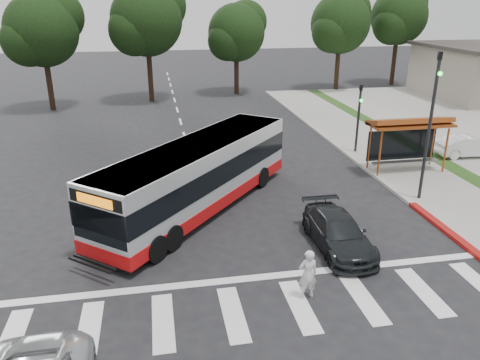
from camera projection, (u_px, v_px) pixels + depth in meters
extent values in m
plane|color=black|center=(211.00, 234.00, 18.04)|extent=(140.00, 140.00, 0.00)
cube|color=gray|center=(381.00, 153.00, 27.23)|extent=(4.00, 40.00, 0.12)
cube|color=#9E9991|center=(349.00, 155.00, 26.88)|extent=(0.30, 40.00, 0.15)
cube|color=maroon|center=(453.00, 236.00, 17.72)|extent=(0.32, 6.00, 0.15)
cube|color=silver|center=(233.00, 314.00, 13.46)|extent=(18.00, 2.60, 0.01)
cylinder|color=#9A4419|center=(380.00, 154.00, 23.15)|extent=(0.10, 0.10, 2.30)
cylinder|color=#9A4419|center=(446.00, 150.00, 23.76)|extent=(0.10, 0.10, 2.30)
cylinder|color=#9A4419|center=(369.00, 147.00, 24.25)|extent=(0.10, 0.10, 2.30)
cylinder|color=#9A4419|center=(432.00, 144.00, 24.86)|extent=(0.10, 0.10, 2.30)
cube|color=#9A4419|center=(410.00, 124.00, 23.54)|extent=(4.20, 1.60, 0.12)
cube|color=#9A4419|center=(410.00, 121.00, 23.53)|extent=(4.20, 1.32, 0.51)
cube|color=black|center=(401.00, 145.00, 24.54)|extent=(3.80, 0.06, 1.60)
cube|color=gray|center=(405.00, 162.00, 24.26)|extent=(3.60, 0.40, 0.08)
cylinder|color=black|center=(429.00, 130.00, 19.88)|extent=(0.14, 0.14, 6.50)
imported|color=black|center=(439.00, 64.00, 18.88)|extent=(0.16, 0.20, 1.00)
sphere|color=#19E533|center=(440.00, 74.00, 18.84)|extent=(0.18, 0.18, 0.18)
cylinder|color=black|center=(358.00, 120.00, 26.75)|extent=(0.14, 0.14, 4.00)
imported|color=black|center=(361.00, 94.00, 26.20)|extent=(0.16, 0.20, 1.00)
sphere|color=#19E533|center=(361.00, 101.00, 26.17)|extent=(0.18, 0.18, 0.18)
cylinder|color=black|center=(337.00, 67.00, 45.60)|extent=(0.44, 0.44, 4.40)
sphere|color=black|center=(340.00, 23.00, 44.15)|extent=(5.60, 5.60, 5.60)
sphere|color=black|center=(349.00, 12.00, 44.75)|extent=(4.20, 4.20, 4.20)
sphere|color=black|center=(333.00, 32.00, 43.60)|extent=(3.92, 3.92, 3.92)
cylinder|color=black|center=(394.00, 61.00, 48.58)|extent=(0.44, 0.44, 4.84)
sphere|color=black|center=(399.00, 16.00, 46.99)|extent=(5.60, 5.60, 5.60)
sphere|color=black|center=(406.00, 5.00, 47.55)|extent=(4.20, 4.20, 4.20)
sphere|color=black|center=(392.00, 25.00, 46.46)|extent=(3.92, 3.92, 3.92)
cylinder|color=black|center=(150.00, 73.00, 40.65)|extent=(0.44, 0.44, 4.84)
sphere|color=black|center=(146.00, 20.00, 39.06)|extent=(6.00, 6.00, 6.00)
sphere|color=black|center=(160.00, 6.00, 39.69)|extent=(4.50, 4.50, 4.50)
sphere|color=black|center=(134.00, 30.00, 38.47)|extent=(4.20, 4.20, 4.20)
cylinder|color=black|center=(236.00, 73.00, 44.01)|extent=(0.44, 0.44, 3.96)
sphere|color=black|center=(236.00, 33.00, 42.71)|extent=(5.20, 5.20, 5.20)
sphere|color=black|center=(246.00, 22.00, 43.27)|extent=(3.90, 3.90, 3.90)
sphere|color=black|center=(228.00, 41.00, 42.18)|extent=(3.64, 3.64, 3.64)
cylinder|color=black|center=(49.00, 82.00, 37.54)|extent=(0.44, 0.44, 4.40)
sphere|color=black|center=(42.00, 30.00, 36.09)|extent=(5.60, 5.60, 5.60)
sphere|color=black|center=(57.00, 16.00, 36.69)|extent=(4.20, 4.20, 4.20)
sphere|color=black|center=(28.00, 41.00, 35.53)|extent=(3.92, 3.92, 3.92)
imported|color=silver|center=(308.00, 274.00, 13.93)|extent=(0.60, 0.41, 1.61)
imported|color=black|center=(338.00, 232.00, 16.83)|extent=(1.73, 4.23, 1.23)
imported|color=silver|center=(468.00, 146.00, 26.42)|extent=(3.79, 1.52, 1.23)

